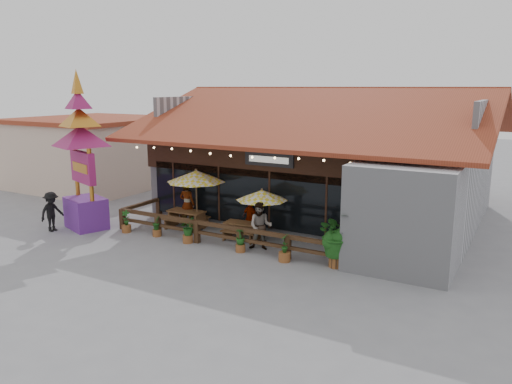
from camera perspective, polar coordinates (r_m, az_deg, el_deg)
The scene contains 19 objects.
ground at distance 19.20m, azimuth 0.24°, elevation -6.54°, with size 100.00×100.00×0.00m, color gray.
restaurant_building at distance 24.40m, azimuth 8.42°, elevation 2.67°, with size 15.50×14.73×6.09m.
patio_railing at distance 19.96m, azimuth -5.80°, elevation -4.03°, with size 10.00×2.60×0.92m.
neighbor_building at distance 32.66m, azimuth -17.89°, elevation 4.42°, with size 8.40×8.40×4.22m.
umbrella_left at distance 21.38m, azimuth -6.86°, elevation 1.77°, with size 3.21×3.21×2.68m.
umbrella_right at distance 19.52m, azimuth 0.68°, elevation -0.39°, with size 2.63×2.63×2.20m.
picnic_table_left at distance 22.05m, azimuth -7.95°, elevation -2.77°, with size 1.65×1.43×0.79m.
picnic_table_right at distance 20.33m, azimuth -1.55°, elevation -4.10°, with size 1.58×1.41×0.70m.
thai_sign_tower at distance 22.52m, azimuth -19.38°, elevation 5.61°, with size 3.46×3.46×7.32m.
tropical_plant at distance 17.25m, azimuth 9.30°, elevation -4.89°, with size 1.89×1.90×1.99m.
diner_a at distance 22.31m, azimuth -7.87°, elevation -1.38°, with size 0.72×0.47×1.98m, color #371C11.
diner_b at distance 18.90m, azimuth 0.52°, elevation -3.92°, with size 0.89×0.70×1.84m, color #371C11.
diner_c at distance 20.63m, azimuth -0.60°, elevation -2.99°, with size 0.90×0.37×1.54m, color #371C11.
pedestrian at distance 23.02m, azimuth -22.31°, elevation -2.09°, with size 1.11×0.64×1.72m, color black.
planter_a at distance 21.95m, azimuth -14.62°, elevation -3.45°, with size 0.41×0.39×0.97m.
planter_b at distance 21.08m, azimuth -11.27°, elevation -3.92°, with size 0.37×0.37×0.90m.
planter_c at distance 19.96m, azimuth -7.84°, elevation -4.24°, with size 0.78×0.80×1.00m.
planter_d at distance 18.75m, azimuth -1.79°, elevation -5.60°, with size 0.43×0.43×0.90m.
planter_e at distance 17.78m, azimuth 3.29°, elevation -6.58°, with size 0.43×0.43×1.05m.
Camera 1 is at (8.93, -15.87, 6.09)m, focal length 35.00 mm.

